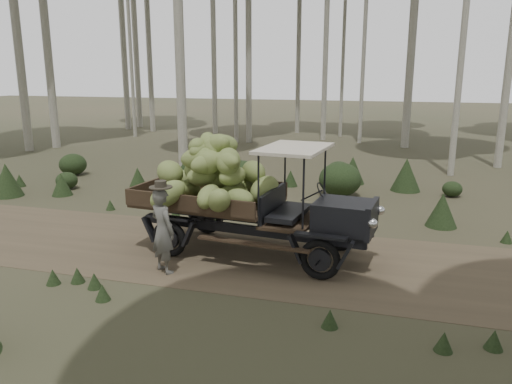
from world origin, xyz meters
TOP-DOWN VIEW (x-y plane):
  - ground at (0.00, 0.00)m, footprint 120.00×120.00m
  - dirt_track at (0.00, 0.00)m, footprint 70.00×4.00m
  - banana_truck at (-0.88, 0.18)m, footprint 5.40×2.89m
  - farmer at (-1.79, -1.32)m, footprint 0.74×0.66m
  - undergrowth at (0.80, 2.18)m, footprint 22.84×19.40m

SIDE VIEW (x-z plane):
  - ground at x=0.00m, z-range 0.00..0.00m
  - dirt_track at x=0.00m, z-range 0.00..0.01m
  - undergrowth at x=0.80m, z-range -0.15..1.21m
  - farmer at x=-1.79m, z-range -0.05..1.80m
  - banana_truck at x=-0.88m, z-range 0.22..2.90m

